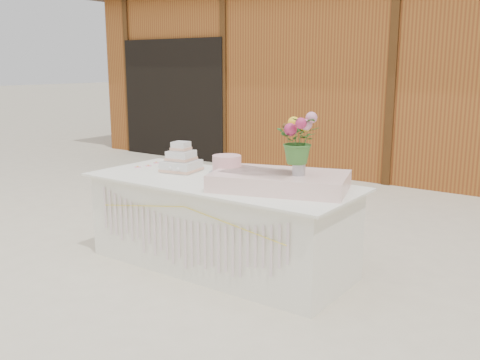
# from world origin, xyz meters

# --- Properties ---
(ground) EXTENTS (80.00, 80.00, 0.00)m
(ground) POSITION_xyz_m (0.00, 0.00, 0.00)
(ground) COLOR beige
(ground) RESTS_ON ground
(barn) EXTENTS (12.60, 4.60, 3.30)m
(barn) POSITION_xyz_m (-0.01, 5.99, 1.68)
(barn) COLOR brown
(barn) RESTS_ON ground
(cake_table) EXTENTS (2.40, 1.00, 0.77)m
(cake_table) POSITION_xyz_m (0.00, -0.00, 0.39)
(cake_table) COLOR white
(cake_table) RESTS_ON ground
(wedding_cake) EXTENTS (0.36, 0.36, 0.28)m
(wedding_cake) POSITION_xyz_m (-0.52, 0.10, 0.86)
(wedding_cake) COLOR silver
(wedding_cake) RESTS_ON cake_table
(pink_cake_stand) EXTENTS (0.31, 0.31, 0.22)m
(pink_cake_stand) POSITION_xyz_m (0.08, 0.00, 0.89)
(pink_cake_stand) COLOR white
(pink_cake_stand) RESTS_ON cake_table
(satin_runner) EXTENTS (1.18, 0.89, 0.13)m
(satin_runner) POSITION_xyz_m (0.59, 0.02, 0.84)
(satin_runner) COLOR beige
(satin_runner) RESTS_ON cake_table
(flower_vase) EXTENTS (0.10, 0.10, 0.14)m
(flower_vase) POSITION_xyz_m (0.75, 0.02, 0.97)
(flower_vase) COLOR #A6A6AA
(flower_vase) RESTS_ON satin_runner
(bouquet) EXTENTS (0.40, 0.37, 0.36)m
(bouquet) POSITION_xyz_m (0.75, 0.02, 1.22)
(bouquet) COLOR #386D2B
(bouquet) RESTS_ON flower_vase
(loose_flowers) EXTENTS (0.21, 0.32, 0.02)m
(loose_flowers) POSITION_xyz_m (-0.99, 0.15, 0.78)
(loose_flowers) COLOR pink
(loose_flowers) RESTS_ON cake_table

